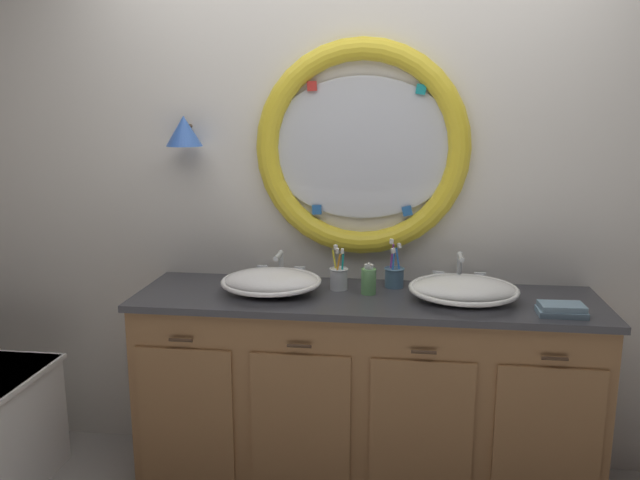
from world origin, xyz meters
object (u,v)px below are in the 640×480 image
at_px(toothbrush_holder_right, 394,276).
at_px(soap_dispenser, 369,280).
at_px(sink_basin_right, 463,289).
at_px(folded_hand_towel, 562,310).
at_px(sink_basin_left, 271,282).
at_px(toothbrush_holder_left, 339,277).

relative_size(toothbrush_holder_right, soap_dispenser, 1.54).
distance_m(sink_basin_right, folded_hand_towel, 0.40).
bearing_deg(sink_basin_left, soap_dispenser, 7.29).
bearing_deg(toothbrush_holder_right, sink_basin_right, -31.20).
relative_size(sink_basin_left, toothbrush_holder_left, 2.18).
bearing_deg(toothbrush_holder_right, soap_dispenser, -131.67).
height_order(sink_basin_left, soap_dispenser, soap_dispenser).
height_order(sink_basin_left, toothbrush_holder_left, toothbrush_holder_left).
xyz_separation_m(sink_basin_left, soap_dispenser, (0.43, 0.05, 0.01)).
bearing_deg(folded_hand_towel, sink_basin_left, 173.50).
height_order(sink_basin_left, sink_basin_right, sink_basin_left).
bearing_deg(folded_hand_towel, sink_basin_right, 159.76).
distance_m(toothbrush_holder_left, soap_dispenser, 0.15).
distance_m(sink_basin_left, toothbrush_holder_left, 0.31).
bearing_deg(folded_hand_towel, toothbrush_holder_left, 165.05).
height_order(soap_dispenser, folded_hand_towel, soap_dispenser).
bearing_deg(sink_basin_left, toothbrush_holder_right, 18.42).
bearing_deg(toothbrush_holder_left, soap_dispenser, -20.97).
xyz_separation_m(toothbrush_holder_right, soap_dispenser, (-0.11, -0.12, 0.01)).
height_order(sink_basin_right, toothbrush_holder_left, toothbrush_holder_left).
xyz_separation_m(sink_basin_right, folded_hand_towel, (0.37, -0.14, -0.03)).
xyz_separation_m(toothbrush_holder_left, toothbrush_holder_right, (0.25, 0.07, -0.00)).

